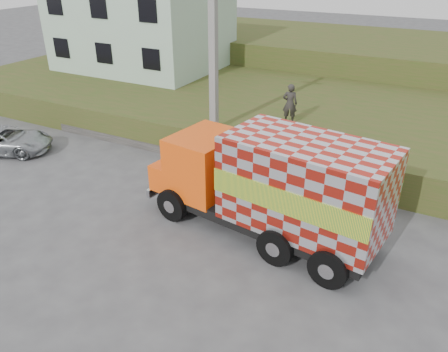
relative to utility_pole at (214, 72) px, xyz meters
The scene contains 10 objects.
ground 6.23m from the utility_pole, 77.74° to the right, with size 120.00×120.00×0.00m, color #474749.
embankment 6.42m from the utility_pole, 79.51° to the left, with size 40.00×12.00×1.50m, color #354E1A.
embankment_far 17.62m from the utility_pole, 86.71° to the left, with size 40.00×12.00×3.00m, color #354E1A.
retaining_strip 4.02m from the utility_pole, 158.20° to the right, with size 16.00×0.50×0.40m, color #595651.
building 13.07m from the utility_pole, 139.97° to the left, with size 10.00×8.00×6.00m, color #A2BEA6.
utility_pole is the anchor object (origin of this frame).
cargo_truck 6.68m from the utility_pole, 43.57° to the right, with size 8.53×3.88×3.67m.
cow 5.53m from the utility_pole, 77.67° to the right, with size 0.58×1.28×1.08m, color #34180D.
suv 10.66m from the utility_pole, 157.32° to the right, with size 2.04×4.42×1.23m, color #B8BDC3.
pedestrian 3.91m from the utility_pole, 41.25° to the left, with size 0.67×0.44×1.84m, color #2A2725.
Camera 1 is at (7.89, -11.43, 8.63)m, focal length 35.00 mm.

